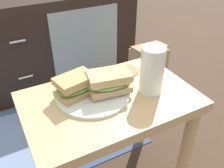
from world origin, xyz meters
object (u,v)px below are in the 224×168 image
object	(u,v)px
plate	(93,94)
paper_bag	(147,73)
sandwich_front	(75,86)
coaster	(127,70)
sandwich_back	(109,82)
beer_glass	(152,72)
tv_cabinet	(56,37)

from	to	relation	value
plate	paper_bag	distance (m)	0.73
paper_bag	sandwich_front	bearing A→B (deg)	-146.14
coaster	paper_bag	bearing A→B (deg)	43.10
sandwich_back	beer_glass	size ratio (longest dim) A/B	0.98
tv_cabinet	coaster	bearing A→B (deg)	-87.52
plate	coaster	xyz separation A→B (m)	(0.18, 0.08, -0.00)
coaster	tv_cabinet	bearing A→B (deg)	92.48
sandwich_front	beer_glass	size ratio (longest dim) A/B	0.92
sandwich_front	coaster	world-z (taller)	sandwich_front
tv_cabinet	sandwich_front	xyz separation A→B (m)	(-0.19, -0.89, 0.21)
sandwich_back	paper_bag	xyz separation A→B (m)	(0.48, 0.43, -0.34)
plate	sandwich_front	distance (m)	0.07
tv_cabinet	coaster	xyz separation A→B (m)	(0.04, -0.83, 0.17)
sandwich_front	sandwich_back	bearing A→B (deg)	-20.53
plate	sandwich_front	bearing A→B (deg)	159.47
tv_cabinet	plate	bearing A→B (deg)	-98.89
plate	coaster	distance (m)	0.20
sandwich_back	plate	bearing A→B (deg)	159.47
sandwich_back	coaster	distance (m)	0.17
plate	paper_bag	bearing A→B (deg)	37.63
coaster	paper_bag	world-z (taller)	coaster
tv_cabinet	beer_glass	world-z (taller)	beer_glass
sandwich_front	paper_bag	size ratio (longest dim) A/B	0.42
coaster	paper_bag	distance (m)	0.56
plate	coaster	size ratio (longest dim) A/B	2.63
sandwich_back	paper_bag	bearing A→B (deg)	41.73
tv_cabinet	sandwich_front	size ratio (longest dim) A/B	6.52
plate	coaster	world-z (taller)	plate
tv_cabinet	beer_glass	bearing A→B (deg)	-87.78
plate	sandwich_front	size ratio (longest dim) A/B	1.67
beer_glass	coaster	bearing A→B (deg)	90.76
sandwich_front	paper_bag	distance (m)	0.77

